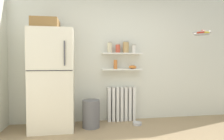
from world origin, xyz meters
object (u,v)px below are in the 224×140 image
storage_jar_1 (118,48)px  storage_jar_2 (126,47)px  storage_jar_0 (110,47)px  pet_food_bowl (137,123)px  vase (115,64)px  trash_bin (91,114)px  radiator (121,104)px  refrigerator (53,77)px  storage_jar_3 (134,49)px  shelf_bowl (133,67)px  hanging_fruit_basket (202,33)px

storage_jar_1 → storage_jar_2: 0.17m
storage_jar_0 → pet_food_bowl: (0.49, -0.27, -1.46)m
vase → trash_bin: bearing=-152.3°
radiator → pet_food_bowl: radiator is taller
radiator → storage_jar_2: storage_jar_2 is taller
storage_jar_0 → vase: 0.36m
refrigerator → radiator: bearing=10.8°
storage_jar_1 → radiator: bearing=20.1°
storage_jar_2 → vase: bearing=180.0°
vase → pet_food_bowl: 1.22m
refrigerator → vase: bearing=10.5°
refrigerator → storage_jar_3: refrigerator is taller
trash_bin → storage_jar_1: bearing=25.5°
storage_jar_3 → shelf_bowl: bearing=180.0°
storage_jar_2 → storage_jar_3: (0.16, -0.00, -0.03)m
storage_jar_0 → pet_food_bowl: storage_jar_0 is taller
hanging_fruit_basket → storage_jar_1: bearing=163.5°
pet_food_bowl → hanging_fruit_basket: bearing=-8.8°
storage_jar_0 → shelf_bowl: (0.47, 0.00, -0.39)m
refrigerator → storage_jar_2: bearing=9.0°
shelf_bowl → pet_food_bowl: 1.10m
storage_jar_0 → vase: (0.12, 0.00, -0.34)m
vase → hanging_fruit_basket: bearing=-16.0°
radiator → vase: vase is taller
refrigerator → trash_bin: bearing=-3.6°
refrigerator → storage_jar_0: 1.22m
storage_jar_1 → shelf_bowl: storage_jar_1 is taller
storage_jar_2 → hanging_fruit_basket: (1.36, -0.45, 0.25)m
trash_bin → vase: bearing=27.7°
storage_jar_1 → storage_jar_2: storage_jar_2 is taller
storage_jar_1 → trash_bin: (-0.55, -0.26, -1.22)m
storage_jar_0 → trash_bin: (-0.38, -0.26, -1.24)m
pet_food_bowl → hanging_fruit_basket: size_ratio=0.52×
storage_jar_3 → pet_food_bowl: 1.46m
refrigerator → trash_bin: size_ratio=3.89×
radiator → storage_jar_1: bearing=-159.9°
storage_jar_1 → shelf_bowl: size_ratio=1.14×
shelf_bowl → pet_food_bowl: (0.02, -0.27, -1.07)m
vase → shelf_bowl: vase is taller
storage_jar_0 → pet_food_bowl: size_ratio=1.26×
shelf_bowl → pet_food_bowl: bearing=-85.4°
storage_jar_0 → storage_jar_2: (0.33, 0.00, 0.01)m
hanging_fruit_basket → storage_jar_0: bearing=165.0°
radiator → storage_jar_0: 1.17m
vase → trash_bin: 1.06m
refrigerator → storage_jar_3: size_ratio=11.34×
shelf_bowl → hanging_fruit_basket: hanging_fruit_basket is taller
hanging_fruit_basket → storage_jar_2: bearing=161.6°
refrigerator → shelf_bowl: bearing=8.1°
pet_food_bowl → trash_bin: bearing=179.8°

